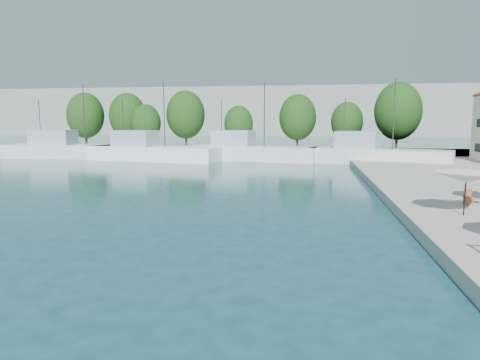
% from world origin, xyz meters
% --- Properties ---
extents(quay_far, '(90.00, 16.00, 0.60)m').
position_xyz_m(quay_far, '(-8.00, 67.00, 0.30)').
color(quay_far, '#A9A199').
rests_on(quay_far, ground).
extents(hill_west, '(180.00, 40.00, 16.00)m').
position_xyz_m(hill_west, '(-30.00, 160.00, 8.00)').
color(hill_west, gray).
rests_on(hill_west, ground).
extents(hill_east, '(140.00, 40.00, 12.00)m').
position_xyz_m(hill_east, '(40.00, 180.00, 6.00)').
color(hill_east, gray).
rests_on(hill_east, ground).
extents(trawler_01, '(18.33, 5.93, 10.20)m').
position_xyz_m(trawler_01, '(-30.98, 55.98, 1.07)').
color(trawler_01, silver).
rests_on(trawler_01, ground).
extents(trawler_02, '(17.58, 7.15, 10.20)m').
position_xyz_m(trawler_02, '(-18.70, 54.00, 1.07)').
color(trawler_02, white).
rests_on(trawler_02, ground).
extents(trawler_03, '(17.20, 7.38, 10.20)m').
position_xyz_m(trawler_03, '(-6.38, 56.44, 1.07)').
color(trawler_03, silver).
rests_on(trawler_03, ground).
extents(trawler_04, '(16.42, 9.31, 10.20)m').
position_xyz_m(trawler_04, '(8.81, 53.77, 1.07)').
color(trawler_04, silver).
rests_on(trawler_04, ground).
extents(tree_01, '(6.21, 6.21, 9.19)m').
position_xyz_m(tree_01, '(-36.51, 70.62, 5.91)').
color(tree_01, '#3F2B19').
rests_on(tree_01, quay_far).
extents(tree_02, '(6.12, 6.12, 9.05)m').
position_xyz_m(tree_02, '(-28.91, 70.64, 5.83)').
color(tree_02, '#3F2B19').
rests_on(tree_02, quay_far).
extents(tree_03, '(4.78, 4.78, 7.07)m').
position_xyz_m(tree_03, '(-24.94, 68.74, 4.68)').
color(tree_03, '#3F2B19').
rests_on(tree_03, quay_far).
extents(tree_04, '(6.31, 6.31, 9.34)m').
position_xyz_m(tree_04, '(-18.86, 70.76, 5.99)').
color(tree_04, '#3F2B19').
rests_on(tree_04, quay_far).
extents(tree_05, '(4.58, 4.58, 6.77)m').
position_xyz_m(tree_05, '(-9.76, 69.14, 4.51)').
color(tree_05, '#3F2B19').
rests_on(tree_05, quay_far).
extents(tree_06, '(5.79, 5.79, 8.56)m').
position_xyz_m(tree_06, '(-0.60, 70.44, 5.54)').
color(tree_06, '#3F2B19').
rests_on(tree_06, quay_far).
extents(tree_07, '(4.99, 4.99, 7.38)m').
position_xyz_m(tree_07, '(7.10, 71.90, 4.86)').
color(tree_07, '#3F2B19').
rests_on(tree_07, quay_far).
extents(tree_08, '(6.82, 6.82, 10.09)m').
position_xyz_m(tree_08, '(14.11, 68.83, 6.42)').
color(tree_08, '#3F2B19').
rests_on(tree_08, quay_far).
extents(umbrella_white, '(3.00, 3.00, 2.07)m').
position_xyz_m(umbrella_white, '(8.68, 23.55, 2.42)').
color(umbrella_white, black).
rests_on(umbrella_white, quay_right).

